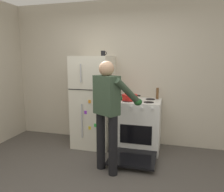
% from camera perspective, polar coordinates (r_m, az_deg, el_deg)
% --- Properties ---
extents(kitchen_wall_back, '(6.00, 0.10, 2.70)m').
position_cam_1_polar(kitchen_wall_back, '(4.30, 1.69, 6.01)').
color(kitchen_wall_back, beige).
rests_on(kitchen_wall_back, ground).
extents(refrigerator, '(0.68, 0.72, 1.67)m').
position_cam_1_polar(refrigerator, '(4.12, -4.84, -1.42)').
color(refrigerator, silver).
rests_on(refrigerator, ground).
extents(stove_range, '(0.76, 1.22, 0.91)m').
position_cam_1_polar(stove_range, '(3.99, 6.88, -7.65)').
color(stove_range, white).
rests_on(stove_range, ground).
extents(person_cook, '(0.68, 0.75, 1.60)m').
position_cam_1_polar(person_cook, '(3.09, -0.85, -2.79)').
color(person_cook, black).
rests_on(person_cook, ground).
extents(red_pot, '(0.37, 0.27, 0.10)m').
position_cam_1_polar(red_pot, '(3.87, 4.62, -0.32)').
color(red_pot, red).
rests_on(red_pot, stove_range).
extents(coffee_mug, '(0.11, 0.08, 0.10)m').
position_cam_1_polar(coffee_mug, '(4.03, -2.29, 11.00)').
color(coffee_mug, black).
rests_on(coffee_mug, refrigerator).
extents(pepper_mill, '(0.05, 0.05, 0.20)m').
position_cam_1_polar(pepper_mill, '(4.05, 11.70, 0.67)').
color(pepper_mill, brown).
rests_on(pepper_mill, stove_range).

